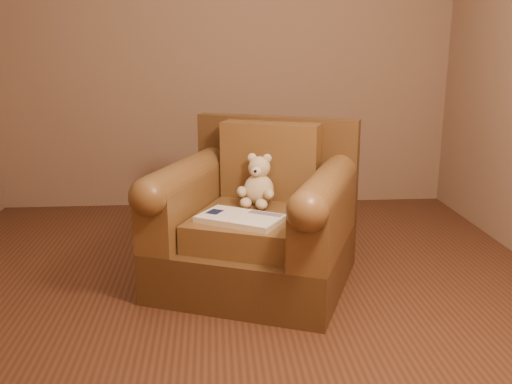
{
  "coord_description": "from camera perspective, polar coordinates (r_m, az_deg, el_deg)",
  "views": [
    {
      "loc": [
        -0.12,
        -3.08,
        1.45
      ],
      "look_at": [
        0.13,
        0.14,
        0.6
      ],
      "focal_mm": 40.0,
      "sensor_mm": 36.0,
      "label": 1
    }
  ],
  "objects": [
    {
      "name": "floor",
      "position": [
        3.41,
        -1.99,
        -10.37
      ],
      "size": [
        4.0,
        4.0,
        0.0
      ],
      "primitive_type": "plane",
      "color": "#4E2B1A",
      "rests_on": "ground"
    },
    {
      "name": "guidebook",
      "position": [
        3.22,
        -1.6,
        -2.67
      ],
      "size": [
        0.53,
        0.47,
        0.04
      ],
      "rotation": [
        0.0,
        0.0,
        -0.54
      ],
      "color": "beige",
      "rests_on": "armchair"
    },
    {
      "name": "teddy_bear",
      "position": [
        3.53,
        0.2,
        0.67
      ],
      "size": [
        0.23,
        0.27,
        0.32
      ],
      "rotation": [
        0.0,
        0.0,
        -0.36
      ],
      "color": "beige",
      "rests_on": "armchair"
    },
    {
      "name": "side_table",
      "position": [
        3.94,
        7.41,
        -2.8
      ],
      "size": [
        0.35,
        0.35,
        0.49
      ],
      "color": "gold",
      "rests_on": "floor"
    },
    {
      "name": "armchair",
      "position": [
        3.5,
        0.17,
        -3.04
      ],
      "size": [
        1.39,
        1.36,
        0.97
      ],
      "rotation": [
        0.0,
        0.0,
        -0.39
      ],
      "color": "#4C3219",
      "rests_on": "floor"
    }
  ]
}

